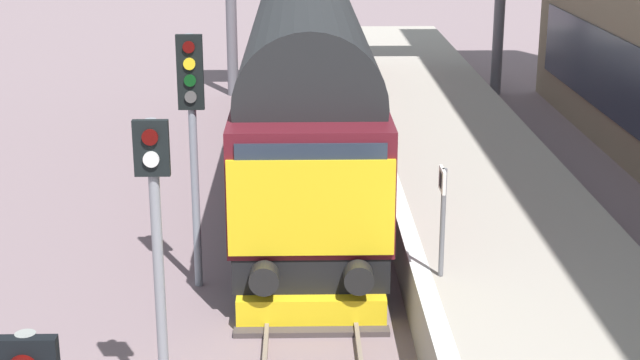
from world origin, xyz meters
TOP-DOWN VIEW (x-y plane):
  - ground_plane at (0.00, 0.00)m, footprint 140.00×140.00m
  - track_main at (0.00, 0.00)m, footprint 2.50×60.00m
  - station_platform at (3.60, 0.00)m, footprint 4.00×44.00m
  - diesel_locomotive at (0.00, 4.41)m, footprint 2.74×18.75m
  - signal_post_mid at (-2.00, -7.61)m, footprint 0.44×0.22m
  - signal_post_far at (-2.00, -3.12)m, footprint 0.44×0.22m
  - platform_number_sign at (2.02, -5.11)m, footprint 0.10×0.44m

SIDE VIEW (x-z plane):
  - ground_plane at x=0.00m, z-range 0.00..0.00m
  - track_main at x=0.00m, z-range -0.02..0.13m
  - station_platform at x=3.60m, z-range 0.00..1.01m
  - platform_number_sign at x=2.02m, z-range 1.31..3.06m
  - diesel_locomotive at x=0.00m, z-range 0.14..4.82m
  - signal_post_mid at x=-2.00m, z-range 0.53..4.69m
  - signal_post_far at x=-2.00m, z-range 0.69..5.21m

